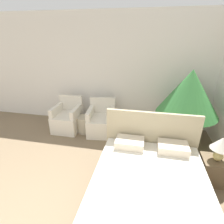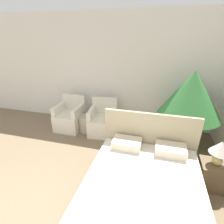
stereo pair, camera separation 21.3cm
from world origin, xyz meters
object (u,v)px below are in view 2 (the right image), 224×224
potted_palm (191,96)px  side_table (86,123)px  armchair_near_window_right (103,123)px  nightstand (213,175)px  bed (142,193)px  armchair_near_window_left (70,118)px  table_lamp (220,149)px

potted_palm → side_table: bearing=179.4°
armchair_near_window_right → potted_palm: potted_palm is taller
potted_palm → nightstand: potted_palm is taller
bed → armchair_near_window_left: size_ratio=2.43×
bed → armchair_near_window_left: (-2.14, 1.93, 0.01)m
armchair_near_window_right → nightstand: (2.30, -1.21, -0.06)m
table_lamp → side_table: table_lamp is taller
armchair_near_window_left → potted_palm: bearing=-1.2°
potted_palm → table_lamp: size_ratio=4.02×
nightstand → table_lamp: bearing=-131.4°
armchair_near_window_right → potted_palm: 2.14m
bed → side_table: size_ratio=4.95×
armchair_near_window_right → potted_palm: (1.95, -0.05, 0.89)m
nightstand → side_table: 3.00m
nightstand → table_lamp: 0.51m
bed → nightstand: 1.31m
potted_palm → side_table: (-2.41, 0.03, -0.97)m
bed → side_table: 2.54m
armchair_near_window_left → potted_palm: size_ratio=0.50×
armchair_near_window_left → bed: bearing=-42.3°
bed → armchair_near_window_left: bed is taller
bed → side_table: (-1.67, 1.91, -0.07)m
nightstand → table_lamp: (-0.01, -0.01, 0.51)m
armchair_near_window_right → side_table: size_ratio=2.04×
armchair_near_window_left → table_lamp: (3.21, -1.22, 0.45)m
armchair_near_window_right → armchair_near_window_left: bearing=173.6°
bed → table_lamp: (1.08, 0.71, 0.46)m
potted_palm → side_table: 2.60m
nightstand → armchair_near_window_left: bearing=159.5°
nightstand → table_lamp: table_lamp is taller
armchair_near_window_right → potted_palm: size_ratio=0.50×
bed → nightstand: size_ratio=4.63×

